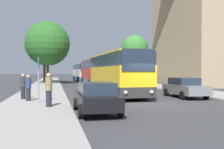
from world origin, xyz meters
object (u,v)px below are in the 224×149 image
Objects in this scene: parked_car_right_far at (112,78)px; bus_stop_sign at (39,75)px; parked_car_right_near at (185,87)px; tree_left_near at (48,44)px; bus_rear at (83,72)px; pedestrian_waiting_far at (49,90)px; pedestrian_walking_back at (23,86)px; tree_right_near at (135,49)px; bus_front at (116,73)px; parked_car_left_curb at (96,97)px; tree_left_far at (44,49)px; pedestrian_waiting_near at (28,88)px; bus_middle at (96,72)px.

bus_stop_sign reaches higher than parked_car_right_far.
tree_left_near reaches higher than parked_car_right_near.
parked_car_right_near is at bearing -84.25° from bus_rear.
pedestrian_waiting_far is 4.60m from pedestrian_walking_back.
bus_rear is 10.99m from tree_right_near.
pedestrian_waiting_far is at bearing -88.49° from tree_left_near.
bus_front is 28.44m from bus_rear.
parked_car_left_curb is at bearing -97.24° from bus_rear.
tree_left_far is 15.77m from tree_right_near.
pedestrian_waiting_far reaches higher than pedestrian_walking_back.
pedestrian_waiting_near is at bearing -104.06° from bus_rear.
bus_middle is 2.63× the size of parked_car_right_far.
bus_front is at bearing 87.21° from pedestrian_walking_back.
bus_stop_sign is 0.28× the size of tree_left_near.
parked_car_right_near is 1.70× the size of bus_stop_sign.
parked_car_right_near is 27.31m from tree_right_near.
tree_left_near is 15.40m from tree_right_near.
tree_right_near is at bearing 67.43° from bus_front.
pedestrian_waiting_far is at bearing 172.20° from pedestrian_waiting_near.
pedestrian_walking_back is 0.20× the size of tree_right_near.
bus_middle is 1.03× the size of bus_rear.
bus_middle is at bearing 80.99° from parked_car_left_curb.
parked_car_left_curb is 7.19m from pedestrian_walking_back.
tree_left_far is (-11.36, 2.94, 5.00)m from parked_car_right_far.
pedestrian_walking_back reaches higher than parked_car_right_far.
parked_car_right_near is 0.55× the size of tree_right_near.
bus_front is 2.64× the size of parked_car_left_curb.
pedestrian_waiting_near is (-11.28, -1.04, 0.19)m from parked_car_right_near.
bus_front is 4.18× the size of bus_stop_sign.
pedestrian_waiting_far is (-2.24, 1.73, 0.28)m from parked_car_left_curb.
tree_left_near is (1.05, 22.82, 5.18)m from pedestrian_walking_back.
pedestrian_waiting_near is at bearing 5.99° from parked_car_right_near.
tree_left_far is at bearing 97.19° from tree_left_near.
parked_car_right_far is 0.51× the size of tree_left_far.
parked_car_right_near reaches higher than parked_car_left_curb.
bus_rear is 1.29× the size of tree_right_near.
tree_right_near reaches higher than pedestrian_walking_back.
parked_car_right_far is at bearing -89.31° from parked_car_right_near.
parked_car_right_far is at bearing -54.02° from pedestrian_waiting_near.
pedestrian_waiting_far is (-5.39, -7.34, -0.80)m from bus_front.
tree_right_near reaches higher than tree_left_far.
bus_front is 7.84m from pedestrian_walking_back.
parked_car_right_far is at bearing 68.93° from bus_stop_sign.
parked_car_right_near is (4.43, -31.64, -1.03)m from bus_rear.
parked_car_right_near is at bearing 93.17° from parked_car_right_far.
parked_car_right_far is (4.35, 9.20, -1.05)m from bus_middle.
parked_car_left_curb is 1.58× the size of bus_stop_sign.
tree_right_near is (8.89, 23.26, 4.15)m from bus_front.
bus_front is 26.28m from tree_left_far.
bus_rear is 33.41m from pedestrian_waiting_near.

